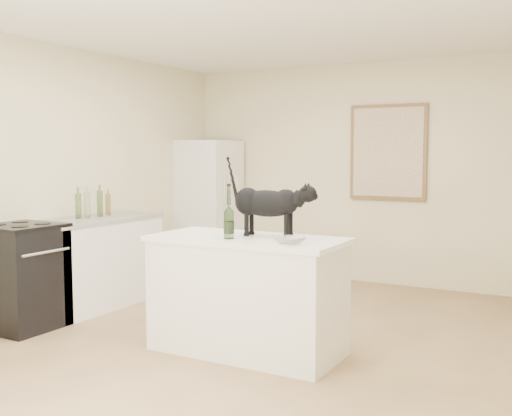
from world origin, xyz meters
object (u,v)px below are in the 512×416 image
Objects in this scene: fridge at (208,207)px; glass_bowl at (290,241)px; black_cat at (267,207)px; stove at (22,278)px; wine_bottle at (229,215)px.

glass_bowl is at bearing -47.54° from fridge.
stove is at bearing -172.94° from black_cat.
fridge reaches higher than black_cat.
stove is 2.33m from black_cat.
fridge reaches higher than stove.
stove is at bearing -172.73° from wine_bottle.
wine_bottle reaches higher than glass_bowl.
stove is 0.53× the size of fridge.
wine_bottle is (1.98, -2.70, 0.23)m from fridge.
fridge is 3.35m from wine_bottle.
glass_bowl is (0.33, -0.29, -0.20)m from black_cat.
black_cat reaches higher than wine_bottle.
fridge is at bearing 90.00° from stove.
wine_bottle is (-0.19, -0.25, -0.05)m from black_cat.
wine_bottle is 0.55m from glass_bowl.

